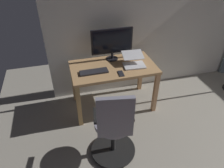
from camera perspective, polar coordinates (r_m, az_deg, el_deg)
The scene contains 7 objects.
desk at distance 3.08m, azimuth 0.35°, elevation 3.23°, with size 1.23×0.68×0.73m.
office_chair at distance 2.41m, azimuth 0.51°, elevation -12.32°, with size 0.56×0.56×1.04m.
computer_monitor at distance 3.10m, azimuth 0.01°, elevation 11.39°, with size 0.62×0.18×0.48m.
computer_keyboard at distance 2.88m, azimuth -4.97°, elevation 3.35°, with size 0.39×0.13×0.02m, color #232328.
laptop at distance 3.06m, azimuth 5.94°, elevation 6.15°, with size 0.33×0.35×0.16m.
cell_phone_face_up at distance 3.36m, azimuth 7.03°, elevation 7.97°, with size 0.07×0.14×0.01m, color #232328.
cell_phone_by_monitor at distance 2.85m, azimuth 2.48°, elevation 2.87°, with size 0.07×0.14×0.01m, color #232328.
Camera 1 is at (2.89, 0.13, 2.26)m, focal length 33.42 mm.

